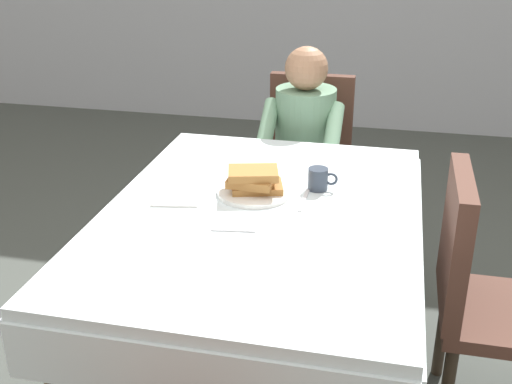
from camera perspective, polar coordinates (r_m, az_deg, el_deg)
The scene contains 12 objects.
ground_plane at distance 2.67m, azimuth 0.38°, elevation -16.10°, with size 14.00×14.00×0.00m, color #474C47.
dining_table_main at distance 2.31m, azimuth 0.43°, elevation -3.62°, with size 1.12×1.52×0.74m.
chair_diner at distance 3.41m, azimuth 4.52°, elevation 3.46°, with size 0.44×0.45×0.93m.
diner_person at distance 3.22m, azimuth 4.19°, elevation 4.83°, with size 0.40×0.43×1.12m.
chair_right_side at distance 2.35m, azimuth 19.29°, elevation -7.93°, with size 0.45×0.44×0.93m.
plate_breakfast at distance 2.39m, azimuth -0.13°, elevation 0.02°, with size 0.28×0.28×0.02m, color white.
breakfast_stack at distance 2.37m, azimuth -0.20°, elevation 1.09°, with size 0.22×0.19×0.08m.
cup_coffee at distance 2.43m, azimuth 5.59°, elevation 1.16°, with size 0.11×0.08×0.08m.
fork_left_of_plate at distance 2.42m, azimuth -4.62°, elevation 0.11°, with size 0.18×0.01×0.01m, color silver.
knife_right_of_plate at distance 2.35m, azimuth 4.29°, elevation -0.71°, with size 0.20×0.01×0.01m, color silver.
spoon_near_edge at distance 2.12m, azimuth -2.04°, elevation -3.43°, with size 0.15×0.01×0.01m, color silver.
napkin_folded at distance 2.36m, azimuth -7.09°, elevation -0.67°, with size 0.17×0.12×0.01m, color white.
Camera 1 is at (0.43, -2.00, 1.72)m, focal length 44.96 mm.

